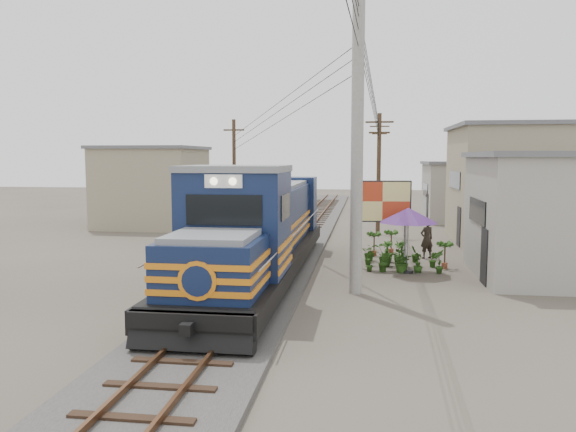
# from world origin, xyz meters

# --- Properties ---
(ground) EXTENTS (120.00, 120.00, 0.00)m
(ground) POSITION_xyz_m (0.00, 0.00, 0.00)
(ground) COLOR #473F35
(ground) RESTS_ON ground
(ballast) EXTENTS (3.60, 70.00, 0.16)m
(ballast) POSITION_xyz_m (0.00, 10.00, 0.08)
(ballast) COLOR #595651
(ballast) RESTS_ON ground
(track) EXTENTS (1.15, 70.00, 0.12)m
(track) POSITION_xyz_m (0.00, 10.00, 0.26)
(track) COLOR #51331E
(track) RESTS_ON ground
(locomotive) EXTENTS (3.05, 16.63, 4.12)m
(locomotive) POSITION_xyz_m (0.00, 1.01, 1.79)
(locomotive) COLOR black
(locomotive) RESTS_ON ground
(utility_pole_main) EXTENTS (0.40, 0.40, 10.00)m
(utility_pole_main) POSITION_xyz_m (3.50, -0.50, 5.00)
(utility_pole_main) COLOR #9E9B93
(utility_pole_main) RESTS_ON ground
(wooden_pole_mid) EXTENTS (1.60, 0.24, 7.00)m
(wooden_pole_mid) POSITION_xyz_m (4.50, 14.00, 3.68)
(wooden_pole_mid) COLOR #4C3826
(wooden_pole_mid) RESTS_ON ground
(wooden_pole_far) EXTENTS (1.60, 0.24, 7.50)m
(wooden_pole_far) POSITION_xyz_m (4.80, 28.00, 3.93)
(wooden_pole_far) COLOR #4C3826
(wooden_pole_far) RESTS_ON ground
(wooden_pole_left) EXTENTS (1.60, 0.24, 7.00)m
(wooden_pole_left) POSITION_xyz_m (-5.00, 18.00, 3.68)
(wooden_pole_left) COLOR #4C3826
(wooden_pole_left) RESTS_ON ground
(power_lines) EXTENTS (9.65, 19.00, 3.30)m
(power_lines) POSITION_xyz_m (-0.14, 8.49, 7.56)
(power_lines) COLOR black
(power_lines) RESTS_ON ground
(shophouse_front) EXTENTS (7.35, 6.30, 4.70)m
(shophouse_front) POSITION_xyz_m (11.50, 3.00, 2.36)
(shophouse_front) COLOR gray
(shophouse_front) RESTS_ON ground
(shophouse_mid) EXTENTS (8.40, 7.35, 6.20)m
(shophouse_mid) POSITION_xyz_m (12.50, 12.00, 3.11)
(shophouse_mid) COLOR gray
(shophouse_mid) RESTS_ON ground
(shophouse_back) EXTENTS (6.30, 6.30, 4.20)m
(shophouse_back) POSITION_xyz_m (11.00, 22.00, 2.11)
(shophouse_back) COLOR gray
(shophouse_back) RESTS_ON ground
(shophouse_left) EXTENTS (6.30, 6.30, 5.20)m
(shophouse_left) POSITION_xyz_m (-10.00, 16.00, 2.61)
(shophouse_left) COLOR gray
(shophouse_left) RESTS_ON ground
(billboard) EXTENTS (2.31, 0.35, 3.56)m
(billboard) POSITION_xyz_m (4.46, 4.01, 2.63)
(billboard) COLOR #99999E
(billboard) RESTS_ON ground
(market_umbrella) EXTENTS (2.88, 2.88, 2.55)m
(market_umbrella) POSITION_xyz_m (5.44, 3.14, 2.25)
(market_umbrella) COLOR black
(market_umbrella) RESTS_ON ground
(vendor) EXTENTS (0.77, 0.69, 1.77)m
(vendor) POSITION_xyz_m (6.51, 6.42, 0.89)
(vendor) COLOR black
(vendor) RESTS_ON ground
(plant_nursery) EXTENTS (3.24, 3.18, 1.14)m
(plant_nursery) POSITION_xyz_m (5.02, 4.24, 0.44)
(plant_nursery) COLOR #254C15
(plant_nursery) RESTS_ON ground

